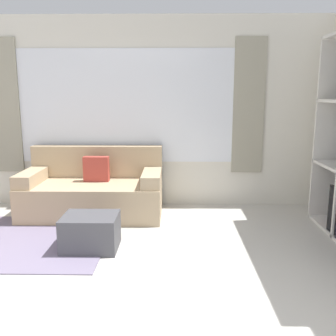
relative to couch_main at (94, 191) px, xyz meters
The scene contains 4 objects.
wall_back 1.22m from the couch_main, 51.08° to the left, with size 6.93×0.11×2.70m.
area_rug 1.29m from the couch_main, 127.78° to the right, with size 2.24×1.61×0.01m, color slate.
couch_main is the anchor object (origin of this frame).
ottoman 1.21m from the couch_main, 79.78° to the right, with size 0.58×0.47×0.37m.
Camera 1 is at (0.69, -2.08, 1.63)m, focal length 40.00 mm.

